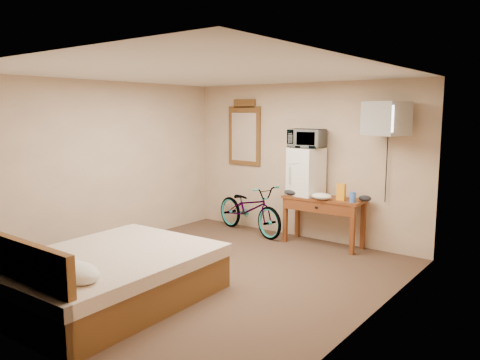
% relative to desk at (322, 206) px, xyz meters
% --- Properties ---
extents(room, '(4.60, 4.64, 2.50)m').
position_rel_desk_xyz_m(room, '(-0.53, -2.00, 0.63)').
color(room, '#4B3325').
rests_on(room, ground).
extents(desk, '(1.25, 0.52, 0.75)m').
position_rel_desk_xyz_m(desk, '(0.00, 0.00, 0.00)').
color(desk, maroon).
rests_on(desk, floor).
extents(mini_fridge, '(0.52, 0.50, 0.74)m').
position_rel_desk_xyz_m(mini_fridge, '(-0.32, 0.04, 0.50)').
color(mini_fridge, white).
rests_on(mini_fridge, desk).
extents(microwave, '(0.55, 0.40, 0.29)m').
position_rel_desk_xyz_m(microwave, '(-0.32, 0.04, 1.02)').
color(microwave, white).
rests_on(microwave, mini_fridge).
extents(snack_bag, '(0.13, 0.08, 0.25)m').
position_rel_desk_xyz_m(snack_bag, '(0.31, -0.02, 0.26)').
color(snack_bag, orange).
rests_on(snack_bag, desk).
extents(blue_cup, '(0.09, 0.09, 0.15)m').
position_rel_desk_xyz_m(blue_cup, '(0.51, -0.06, 0.21)').
color(blue_cup, '#3F73D7').
rests_on(blue_cup, desk).
extents(cloth_cream, '(0.31, 0.24, 0.10)m').
position_rel_desk_xyz_m(cloth_cream, '(0.05, -0.14, 0.18)').
color(cloth_cream, white).
rests_on(cloth_cream, desk).
extents(cloth_dark_a, '(0.26, 0.20, 0.10)m').
position_rel_desk_xyz_m(cloth_dark_a, '(-0.47, -0.11, 0.18)').
color(cloth_dark_a, black).
rests_on(cloth_dark_a, desk).
extents(cloth_dark_b, '(0.19, 0.16, 0.09)m').
position_rel_desk_xyz_m(cloth_dark_b, '(0.62, 0.12, 0.18)').
color(cloth_dark_b, black).
rests_on(cloth_dark_b, desk).
extents(crt_television, '(0.64, 0.67, 0.46)m').
position_rel_desk_xyz_m(crt_television, '(0.92, 0.02, 1.33)').
color(crt_television, black).
rests_on(crt_television, room).
extents(wall_mirror, '(0.67, 0.04, 1.14)m').
position_rel_desk_xyz_m(wall_mirror, '(-1.69, 0.27, 1.05)').
color(wall_mirror, brown).
rests_on(wall_mirror, room).
extents(bicycle, '(1.69, 0.95, 0.84)m').
position_rel_desk_xyz_m(bicycle, '(-1.34, -0.05, -0.20)').
color(bicycle, black).
rests_on(bicycle, floor).
extents(bed, '(1.77, 2.30, 0.90)m').
position_rel_desk_xyz_m(bed, '(-0.85, -3.37, -0.33)').
color(bed, brown).
rests_on(bed, floor).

